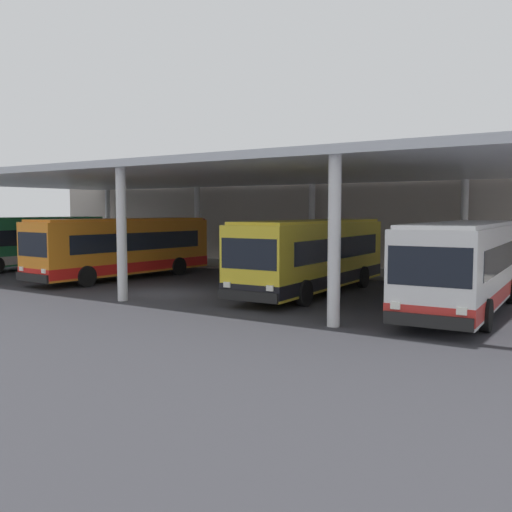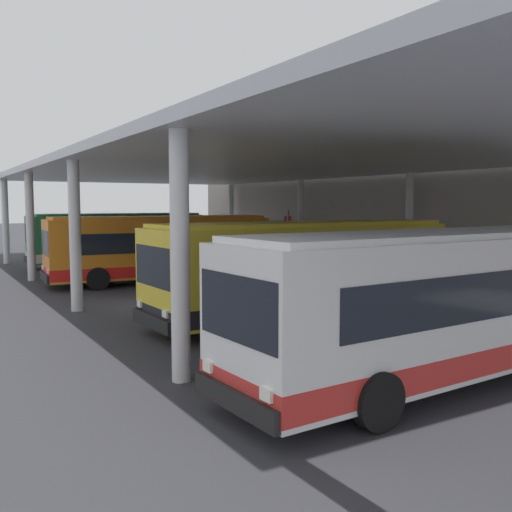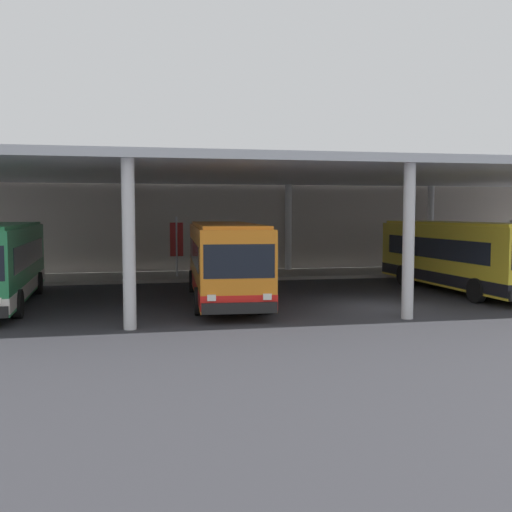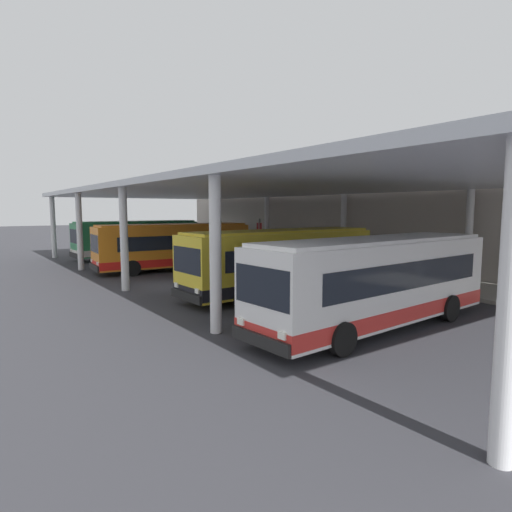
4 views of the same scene
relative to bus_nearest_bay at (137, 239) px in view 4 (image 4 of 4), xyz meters
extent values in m
plane|color=#333338|center=(14.35, -3.38, -1.66)|extent=(200.00, 200.00, 0.00)
cube|color=#A39E93|center=(14.35, 8.37, -1.57)|extent=(42.00, 4.50, 0.18)
cube|color=#ADA399|center=(14.35, 11.62, 1.84)|extent=(48.00, 1.60, 6.99)
cube|color=silver|center=(14.35, 2.12, 3.74)|extent=(40.00, 17.00, 0.30)
cylinder|color=silver|center=(-4.15, -5.88, 0.97)|extent=(0.40, 0.40, 5.25)
cylinder|color=silver|center=(-4.15, 10.12, 0.97)|extent=(0.40, 0.40, 5.25)
cylinder|color=silver|center=(5.10, -5.88, 0.97)|extent=(0.40, 0.40, 5.25)
cylinder|color=silver|center=(5.10, 10.12, 0.97)|extent=(0.40, 0.40, 5.25)
cylinder|color=silver|center=(14.35, -5.88, 0.97)|extent=(0.40, 0.40, 5.25)
cylinder|color=silver|center=(14.35, 10.12, 0.97)|extent=(0.40, 0.40, 5.25)
cylinder|color=silver|center=(23.60, -5.88, 0.97)|extent=(0.40, 0.40, 5.25)
cylinder|color=silver|center=(23.60, 10.12, 0.97)|extent=(0.40, 0.40, 5.25)
cylinder|color=silver|center=(32.85, -5.88, 0.97)|extent=(0.40, 0.40, 5.25)
cube|color=#28844C|center=(0.00, 0.00, 0.04)|extent=(2.90, 10.49, 2.70)
cube|color=white|center=(0.00, 0.00, -0.96)|extent=(2.92, 10.51, 0.50)
cube|color=black|center=(-0.01, 0.15, 0.34)|extent=(2.87, 8.62, 0.90)
cube|color=black|center=(0.20, -5.15, 0.39)|extent=(2.30, 0.21, 1.10)
cube|color=black|center=(0.20, -5.24, -1.11)|extent=(2.45, 0.25, 0.36)
cube|color=#2A8B50|center=(0.00, 0.00, 1.45)|extent=(2.68, 10.07, 0.12)
cube|color=yellow|center=(0.20, -5.12, 1.21)|extent=(1.75, 0.19, 0.28)
cube|color=white|center=(-0.70, -5.26, -0.76)|extent=(0.28, 0.09, 0.20)
cube|color=white|center=(1.10, -5.19, -0.76)|extent=(0.28, 0.09, 0.20)
cylinder|color=black|center=(-1.10, -3.27, -1.16)|extent=(0.32, 1.01, 1.00)
cylinder|color=black|center=(1.35, -3.17, -1.16)|extent=(0.32, 1.01, 1.00)
cylinder|color=black|center=(-1.33, 2.81, -1.16)|extent=(0.32, 1.01, 1.00)
cylinder|color=black|center=(1.11, 2.90, -1.16)|extent=(0.32, 1.01, 1.00)
cube|color=orange|center=(8.87, -0.66, 0.04)|extent=(3.15, 10.54, 2.70)
cube|color=red|center=(8.87, -0.66, -0.96)|extent=(3.17, 10.56, 0.50)
cube|color=black|center=(8.88, -0.51, 0.34)|extent=(3.07, 8.67, 0.90)
cube|color=black|center=(8.55, -5.80, 0.39)|extent=(2.30, 0.26, 1.10)
cube|color=black|center=(8.55, -5.89, -1.11)|extent=(2.46, 0.31, 0.36)
cube|color=orange|center=(8.87, -0.66, 1.45)|extent=(2.92, 10.11, 0.12)
cube|color=yellow|center=(8.55, -5.77, 1.21)|extent=(1.75, 0.23, 0.28)
cube|color=white|center=(7.65, -5.82, -0.76)|extent=(0.28, 0.10, 0.20)
cube|color=white|center=(9.45, -5.93, -0.76)|extent=(0.28, 0.10, 0.20)
cylinder|color=black|center=(7.45, -3.80, -1.16)|extent=(0.34, 1.02, 1.00)
cylinder|color=black|center=(9.90, -3.95, -1.16)|extent=(0.34, 1.02, 1.00)
cylinder|color=black|center=(7.83, 2.27, -1.16)|extent=(0.34, 1.02, 1.00)
cylinder|color=black|center=(10.28, 2.12, -1.16)|extent=(0.34, 1.02, 1.00)
cube|color=yellow|center=(19.71, 0.06, 0.04)|extent=(2.89, 10.49, 2.70)
cube|color=black|center=(19.71, 0.06, -0.96)|extent=(2.91, 10.51, 0.50)
cube|color=black|center=(19.70, 0.21, 0.34)|extent=(2.86, 8.62, 0.90)
cube|color=black|center=(19.90, -5.08, 0.39)|extent=(2.30, 0.21, 1.10)
cube|color=black|center=(19.91, -5.17, -1.11)|extent=(2.45, 0.25, 0.36)
cube|color=yellow|center=(19.71, 0.06, 1.45)|extent=(2.68, 10.06, 0.12)
cube|color=yellow|center=(19.90, -5.05, 1.21)|extent=(1.75, 0.19, 0.28)
cube|color=white|center=(19.01, -5.20, -0.76)|extent=(0.28, 0.09, 0.20)
cube|color=white|center=(20.81, -5.13, -0.76)|extent=(0.28, 0.09, 0.20)
cylinder|color=black|center=(18.61, -3.21, -1.16)|extent=(0.32, 1.01, 1.00)
cylinder|color=black|center=(21.05, -3.11, -1.16)|extent=(0.32, 1.01, 1.00)
cylinder|color=black|center=(18.38, 2.87, -1.16)|extent=(0.32, 1.01, 1.00)
cylinder|color=black|center=(20.82, 2.97, -1.16)|extent=(0.32, 1.01, 1.00)
cube|color=white|center=(26.33, -1.00, 0.04)|extent=(3.05, 10.52, 2.70)
cube|color=red|center=(26.33, -1.00, -0.96)|extent=(3.07, 10.54, 0.50)
cube|color=black|center=(26.32, -0.85, 0.34)|extent=(2.99, 8.65, 0.90)
cube|color=black|center=(26.60, -6.14, 0.39)|extent=(2.30, 0.24, 1.10)
cube|color=black|center=(26.61, -6.23, -1.11)|extent=(2.46, 0.29, 0.36)
cube|color=white|center=(26.33, -1.00, 1.45)|extent=(2.83, 10.09, 0.12)
cube|color=yellow|center=(26.60, -6.11, 1.21)|extent=(1.75, 0.21, 0.28)
cube|color=white|center=(25.71, -6.27, -0.76)|extent=(0.28, 0.09, 0.20)
cube|color=white|center=(27.50, -6.17, -0.76)|extent=(0.28, 0.09, 0.20)
cylinder|color=black|center=(25.27, -4.28, -1.16)|extent=(0.33, 1.01, 1.00)
cylinder|color=black|center=(27.72, -4.15, -1.16)|extent=(0.33, 1.01, 1.00)
cylinder|color=black|center=(24.95, 1.79, -1.16)|extent=(0.33, 1.01, 1.00)
cylinder|color=black|center=(27.40, 1.93, -1.16)|extent=(0.33, 1.01, 1.00)
cube|color=#383D47|center=(23.86, 8.37, -1.03)|extent=(1.80, 0.44, 0.08)
cube|color=#383D47|center=(23.86, 8.57, -0.78)|extent=(1.80, 0.06, 0.44)
cube|color=#2D2D33|center=(23.16, 8.37, -1.25)|extent=(0.10, 0.36, 0.45)
cube|color=#2D2D33|center=(24.56, 8.37, -1.25)|extent=(0.10, 0.36, 0.45)
cylinder|color=#33383D|center=(20.39, 8.36, -1.03)|extent=(0.48, 0.48, 0.90)
cylinder|color=black|center=(20.39, 8.36, -0.54)|extent=(0.52, 0.52, 0.08)
cylinder|color=#B2B2B7|center=(7.50, 7.57, 0.12)|extent=(0.12, 0.12, 3.20)
cube|color=#B22323|center=(7.50, 7.55, 0.51)|extent=(0.70, 0.04, 1.80)
camera|label=1|loc=(31.25, -21.82, 1.93)|focal=40.19mm
camera|label=2|loc=(34.54, -10.51, 2.07)|focal=40.00mm
camera|label=3|loc=(5.23, -24.63, 1.97)|focal=42.04mm
camera|label=4|loc=(35.89, -12.97, 2.50)|focal=29.99mm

